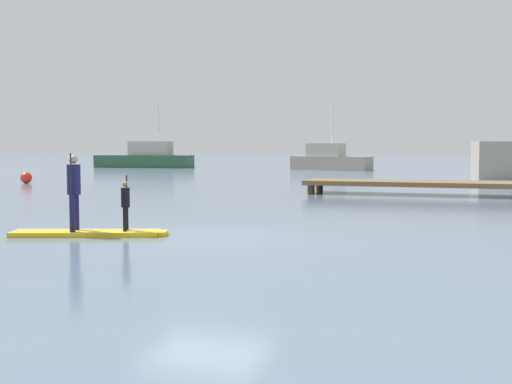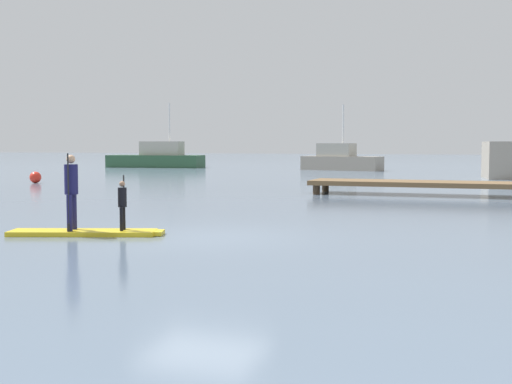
# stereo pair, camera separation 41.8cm
# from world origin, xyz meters

# --- Properties ---
(ground_plane) EXTENTS (240.00, 240.00, 0.00)m
(ground_plane) POSITION_xyz_m (0.00, 0.00, 0.00)
(ground_plane) COLOR slate
(paddleboard_near) EXTENTS (3.32, 1.67, 0.10)m
(paddleboard_near) POSITION_xyz_m (-2.54, -0.45, 0.05)
(paddleboard_near) COLOR gold
(paddleboard_near) RESTS_ON ground
(paddler_adult) EXTENTS (0.36, 0.49, 1.66)m
(paddler_adult) POSITION_xyz_m (-2.83, -0.55, 1.03)
(paddler_adult) COLOR #19194C
(paddler_adult) RESTS_ON paddleboard_near
(paddler_child_solo) EXTENTS (0.24, 0.37, 1.18)m
(paddler_child_solo) POSITION_xyz_m (-1.80, -0.19, 0.69)
(paddler_child_solo) COLOR black
(paddler_child_solo) RESTS_ON paddleboard_near
(fishing_boat_green_midground) EXTENTS (6.29, 3.05, 4.89)m
(fishing_boat_green_midground) POSITION_xyz_m (-5.07, 36.94, 0.79)
(fishing_boat_green_midground) COLOR #9E9384
(fishing_boat_green_midground) RESTS_ON ground
(motor_boat_small_navy) EXTENTS (8.23, 3.15, 5.40)m
(motor_boat_small_navy) POSITION_xyz_m (-20.92, 37.90, 0.78)
(motor_boat_small_navy) COLOR #2D5638
(motor_boat_small_navy) RESTS_ON ground
(floating_dock) EXTENTS (8.18, 2.11, 0.54)m
(floating_dock) POSITION_xyz_m (3.00, 13.48, 0.44)
(floating_dock) COLOR brown
(floating_dock) RESTS_ON ground
(mooring_buoy_near) EXTENTS (0.58, 0.58, 0.58)m
(mooring_buoy_near) POSITION_xyz_m (-15.95, 15.37, 0.29)
(mooring_buoy_near) COLOR red
(mooring_buoy_near) RESTS_ON ground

